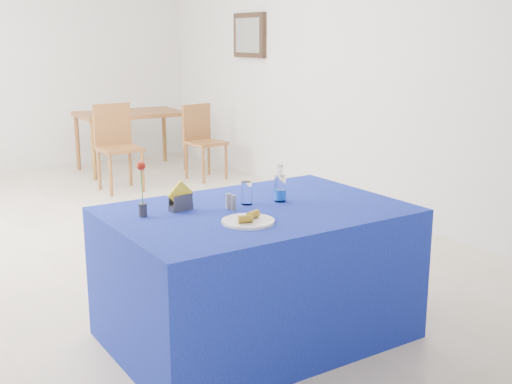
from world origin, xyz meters
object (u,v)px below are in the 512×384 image
Objects in this scene: chair_bg_right at (202,136)px; plate at (248,221)px; oak_table at (130,118)px; blue_table at (257,273)px; water_bottle at (280,189)px; chair_bg_left at (116,141)px.

plate is at bearing -123.78° from chair_bg_right.
chair_bg_right is at bearing -60.35° from oak_table.
plate is 0.48m from blue_table.
blue_table is at bearing -104.24° from oak_table.
chair_bg_right reaches higher than blue_table.
water_bottle is 0.16× the size of oak_table.
oak_table is (1.42, 5.08, -0.09)m from plate.
chair_bg_right is at bearing 1.04° from chair_bg_left.
plate is at bearing -144.86° from water_bottle.
chair_bg_left reaches higher than plate.
oak_table is at bearing 60.00° from chair_bg_left.
oak_table is 1.38× the size of chair_bg_left.
chair_bg_left is (0.87, 4.14, -0.21)m from plate.
blue_table is 1.79× the size of chair_bg_right.
plate is 5.27m from oak_table.
chair_bg_right reaches higher than oak_table.
plate is at bearing -101.47° from chair_bg_left.
plate is 0.28× the size of chair_bg_left.
chair_bg_left is (0.68, 3.93, 0.17)m from blue_table.
oak_table is (1.03, 4.80, -0.15)m from water_bottle.
water_bottle reaches higher than oak_table.
blue_table is at bearing 48.25° from plate.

